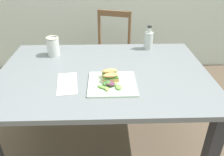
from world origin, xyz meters
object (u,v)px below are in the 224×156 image
object	(u,v)px
sandwich_half_back	(110,73)
sandwich_half_front	(111,77)
dining_table	(103,86)
fork_on_napkin	(67,81)
mason_jar_iced_tea	(53,47)
plate_lunch	(112,84)
bottle_cold_brew	(148,41)
chair_wooden_far	(111,53)

from	to	relation	value
sandwich_half_back	sandwich_half_front	bearing A→B (deg)	-85.07
dining_table	fork_on_napkin	bearing A→B (deg)	-148.81
dining_table	mason_jar_iced_tea	bearing A→B (deg)	143.57
plate_lunch	sandwich_half_back	size ratio (longest dim) A/B	2.83
sandwich_half_front	bottle_cold_brew	xyz separation A→B (m)	(0.31, 0.52, 0.03)
dining_table	sandwich_half_back	distance (m)	0.18
chair_wooden_far	dining_table	bearing A→B (deg)	-94.31
plate_lunch	mason_jar_iced_tea	distance (m)	0.61
mason_jar_iced_tea	sandwich_half_back	bearing A→B (deg)	-41.78
plate_lunch	sandwich_half_front	distance (m)	0.04
sandwich_half_back	mason_jar_iced_tea	world-z (taller)	mason_jar_iced_tea
chair_wooden_far	sandwich_half_back	xyz separation A→B (m)	(-0.03, -1.07, 0.33)
sandwich_half_front	mason_jar_iced_tea	distance (m)	0.59
chair_wooden_far	fork_on_napkin	world-z (taller)	chair_wooden_far
plate_lunch	bottle_cold_brew	bearing A→B (deg)	60.81
fork_on_napkin	mason_jar_iced_tea	size ratio (longest dim) A/B	1.32
plate_lunch	mason_jar_iced_tea	world-z (taller)	mason_jar_iced_tea
sandwich_half_back	fork_on_napkin	distance (m)	0.26
bottle_cold_brew	plate_lunch	bearing A→B (deg)	-119.19
dining_table	plate_lunch	xyz separation A→B (m)	(0.05, -0.16, 0.12)
dining_table	sandwich_half_front	xyz separation A→B (m)	(0.05, -0.15, 0.15)
dining_table	chair_wooden_far	bearing A→B (deg)	85.69
dining_table	bottle_cold_brew	xyz separation A→B (m)	(0.35, 0.37, 0.18)
chair_wooden_far	fork_on_napkin	xyz separation A→B (m)	(-0.29, -1.10, 0.30)
dining_table	plate_lunch	distance (m)	0.21
dining_table	bottle_cold_brew	bearing A→B (deg)	46.61
plate_lunch	fork_on_napkin	world-z (taller)	plate_lunch
chair_wooden_far	bottle_cold_brew	xyz separation A→B (m)	(0.28, -0.60, 0.36)
dining_table	chair_wooden_far	world-z (taller)	chair_wooden_far
plate_lunch	bottle_cold_brew	distance (m)	0.62
sandwich_half_front	bottle_cold_brew	world-z (taller)	bottle_cold_brew
chair_wooden_far	mason_jar_iced_tea	distance (m)	0.90
dining_table	plate_lunch	size ratio (longest dim) A/B	4.85
plate_lunch	mason_jar_iced_tea	size ratio (longest dim) A/B	1.99
sandwich_half_front	fork_on_napkin	world-z (taller)	sandwich_half_front
dining_table	plate_lunch	world-z (taller)	plate_lunch
sandwich_half_back	bottle_cold_brew	distance (m)	0.56
dining_table	sandwich_half_back	xyz separation A→B (m)	(0.04, -0.09, 0.15)
chair_wooden_far	bottle_cold_brew	bearing A→B (deg)	-64.81
fork_on_napkin	sandwich_half_back	bearing A→B (deg)	8.15
sandwich_half_front	fork_on_napkin	distance (m)	0.26
chair_wooden_far	mason_jar_iced_tea	xyz separation A→B (m)	(-0.44, -0.70, 0.36)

